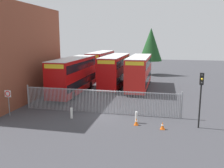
% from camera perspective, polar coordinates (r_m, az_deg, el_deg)
% --- Properties ---
extents(ground_plane, '(100.00, 100.00, 0.00)m').
position_cam_1_polar(ground_plane, '(30.00, 1.64, -2.34)').
color(ground_plane, '#3D3D42').
extents(palisade_fence, '(14.67, 0.14, 2.35)m').
position_cam_1_polar(palisade_fence, '(22.20, -2.93, -3.96)').
color(palisade_fence, gray).
rests_on(palisade_fence, ground).
extents(double_decker_bus_near_gate, '(2.54, 10.81, 4.42)m').
position_cam_1_polar(double_decker_bus_near_gate, '(30.26, -9.03, 2.32)').
color(double_decker_bus_near_gate, '#B70C0C').
rests_on(double_decker_bus_near_gate, ground).
extents(double_decker_bus_behind_fence_left, '(2.54, 10.81, 4.42)m').
position_cam_1_polar(double_decker_bus_behind_fence_left, '(32.92, 6.46, 3.07)').
color(double_decker_bus_behind_fence_left, red).
rests_on(double_decker_bus_behind_fence_left, ground).
extents(double_decker_bus_behind_fence_right, '(2.54, 10.81, 4.42)m').
position_cam_1_polar(double_decker_bus_behind_fence_right, '(34.22, 0.73, 3.43)').
color(double_decker_bus_behind_fence_right, '#B70C0C').
rests_on(double_decker_bus_behind_fence_right, ground).
extents(double_decker_bus_far_back, '(2.54, 10.81, 4.42)m').
position_cam_1_polar(double_decker_bus_far_back, '(42.98, -2.61, 4.95)').
color(double_decker_bus_far_back, '#B70C0C').
rests_on(double_decker_bus_far_back, ground).
extents(bollard_near_left, '(0.20, 0.20, 0.95)m').
position_cam_1_polar(bollard_near_left, '(21.22, -9.56, -6.79)').
color(bollard_near_left, silver).
rests_on(bollard_near_left, ground).
extents(bollard_center_front, '(0.20, 0.20, 0.95)m').
position_cam_1_polar(bollard_center_front, '(19.96, 5.76, -7.83)').
color(bollard_center_front, silver).
rests_on(bollard_center_front, ground).
extents(traffic_cone_by_gate, '(0.34, 0.34, 0.59)m').
position_cam_1_polar(traffic_cone_by_gate, '(19.53, 5.73, -8.84)').
color(traffic_cone_by_gate, orange).
rests_on(traffic_cone_by_gate, ground).
extents(traffic_cone_mid_forecourt, '(0.34, 0.34, 0.59)m').
position_cam_1_polar(traffic_cone_mid_forecourt, '(18.98, 11.85, -9.61)').
color(traffic_cone_mid_forecourt, orange).
rests_on(traffic_cone_mid_forecourt, ground).
extents(speed_limit_sign_post, '(0.60, 0.14, 2.40)m').
position_cam_1_polar(speed_limit_sign_post, '(23.04, -23.34, -2.78)').
color(speed_limit_sign_post, slate).
rests_on(speed_limit_sign_post, ground).
extents(traffic_light_kerbside, '(0.28, 0.33, 4.30)m').
position_cam_1_polar(traffic_light_kerbside, '(19.32, 20.28, -1.37)').
color(traffic_light_kerbside, black).
rests_on(traffic_light_kerbside, ground).
extents(tree_tall_back, '(4.19, 4.19, 8.63)m').
position_cam_1_polar(tree_tall_back, '(45.51, 9.16, 9.19)').
color(tree_tall_back, '#4C3823').
rests_on(tree_tall_back, ground).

